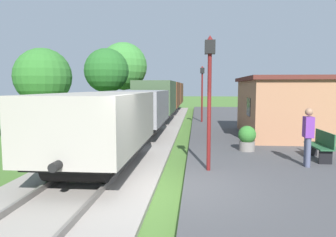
{
  "coord_description": "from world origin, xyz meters",
  "views": [
    {
      "loc": [
        0.5,
        -7.13,
        2.57
      ],
      "look_at": [
        -0.8,
        7.14,
        1.13
      ],
      "focal_mm": 33.83,
      "sensor_mm": 36.0,
      "label": 1
    }
  ],
  "objects_px": {
    "freight_train": "(158,100)",
    "tree_field_distant": "(123,66)",
    "station_hut": "(279,106)",
    "tree_trackside_far": "(43,77)",
    "lamp_post_near": "(210,78)",
    "tree_field_left": "(106,71)",
    "bench_near_hut": "(321,145)",
    "person_waiting": "(308,135)",
    "potted_planter": "(247,138)",
    "lamp_post_far": "(202,83)"
  },
  "relations": [
    {
      "from": "freight_train",
      "to": "potted_planter",
      "type": "relative_size",
      "value": 35.59
    },
    {
      "from": "station_hut",
      "to": "tree_field_distant",
      "type": "distance_m",
      "value": 17.15
    },
    {
      "from": "freight_train",
      "to": "lamp_post_near",
      "type": "distance_m",
      "value": 14.95
    },
    {
      "from": "freight_train",
      "to": "bench_near_hut",
      "type": "xyz_separation_m",
      "value": [
        6.84,
        -12.93,
        -0.86
      ]
    },
    {
      "from": "tree_field_left",
      "to": "tree_field_distant",
      "type": "height_order",
      "value": "tree_field_distant"
    },
    {
      "from": "lamp_post_far",
      "to": "tree_trackside_far",
      "type": "bearing_deg",
      "value": -156.98
    },
    {
      "from": "freight_train",
      "to": "station_hut",
      "type": "xyz_separation_m",
      "value": [
        6.8,
        -7.87,
        0.07
      ]
    },
    {
      "from": "bench_near_hut",
      "to": "person_waiting",
      "type": "distance_m",
      "value": 1.26
    },
    {
      "from": "person_waiting",
      "to": "potted_planter",
      "type": "height_order",
      "value": "person_waiting"
    },
    {
      "from": "freight_train",
      "to": "lamp_post_near",
      "type": "height_order",
      "value": "lamp_post_near"
    },
    {
      "from": "lamp_post_near",
      "to": "lamp_post_far",
      "type": "bearing_deg",
      "value": 90.0
    },
    {
      "from": "freight_train",
      "to": "tree_field_distant",
      "type": "xyz_separation_m",
      "value": [
        -3.79,
        5.33,
        2.84
      ]
    },
    {
      "from": "bench_near_hut",
      "to": "tree_field_left",
      "type": "height_order",
      "value": "tree_field_left"
    },
    {
      "from": "freight_train",
      "to": "lamp_post_near",
      "type": "bearing_deg",
      "value": -77.46
    },
    {
      "from": "bench_near_hut",
      "to": "lamp_post_far",
      "type": "xyz_separation_m",
      "value": [
        -3.6,
        10.73,
        2.08
      ]
    },
    {
      "from": "person_waiting",
      "to": "bench_near_hut",
      "type": "bearing_deg",
      "value": -124.65
    },
    {
      "from": "station_hut",
      "to": "tree_trackside_far",
      "type": "bearing_deg",
      "value": 171.59
    },
    {
      "from": "freight_train",
      "to": "person_waiting",
      "type": "height_order",
      "value": "freight_train"
    },
    {
      "from": "station_hut",
      "to": "tree_field_left",
      "type": "height_order",
      "value": "tree_field_left"
    },
    {
      "from": "potted_planter",
      "to": "lamp_post_far",
      "type": "relative_size",
      "value": 0.25
    },
    {
      "from": "freight_train",
      "to": "tree_field_distant",
      "type": "height_order",
      "value": "tree_field_distant"
    },
    {
      "from": "potted_planter",
      "to": "lamp_post_far",
      "type": "distance_m",
      "value": 9.84
    },
    {
      "from": "tree_trackside_far",
      "to": "lamp_post_near",
      "type": "bearing_deg",
      "value": -43.49
    },
    {
      "from": "lamp_post_far",
      "to": "tree_field_distant",
      "type": "relative_size",
      "value": 0.56
    },
    {
      "from": "station_hut",
      "to": "tree_field_distant",
      "type": "height_order",
      "value": "tree_field_distant"
    },
    {
      "from": "potted_planter",
      "to": "station_hut",
      "type": "bearing_deg",
      "value": 61.52
    },
    {
      "from": "bench_near_hut",
      "to": "person_waiting",
      "type": "height_order",
      "value": "person_waiting"
    },
    {
      "from": "lamp_post_near",
      "to": "tree_field_left",
      "type": "distance_m",
      "value": 15.44
    },
    {
      "from": "tree_trackside_far",
      "to": "tree_field_left",
      "type": "distance_m",
      "value": 5.72
    },
    {
      "from": "tree_trackside_far",
      "to": "person_waiting",
      "type": "bearing_deg",
      "value": -33.43
    },
    {
      "from": "bench_near_hut",
      "to": "person_waiting",
      "type": "relative_size",
      "value": 0.88
    },
    {
      "from": "lamp_post_far",
      "to": "freight_train",
      "type": "bearing_deg",
      "value": 145.88
    },
    {
      "from": "station_hut",
      "to": "person_waiting",
      "type": "height_order",
      "value": "station_hut"
    },
    {
      "from": "person_waiting",
      "to": "tree_field_left",
      "type": "distance_m",
      "value": 16.53
    },
    {
      "from": "lamp_post_near",
      "to": "tree_trackside_far",
      "type": "xyz_separation_m",
      "value": [
        -8.99,
        8.53,
        0.33
      ]
    },
    {
      "from": "tree_field_left",
      "to": "tree_field_distant",
      "type": "distance_m",
      "value": 6.11
    },
    {
      "from": "person_waiting",
      "to": "tree_trackside_far",
      "type": "height_order",
      "value": "tree_trackside_far"
    },
    {
      "from": "lamp_post_far",
      "to": "tree_trackside_far",
      "type": "height_order",
      "value": "tree_trackside_far"
    },
    {
      "from": "tree_trackside_far",
      "to": "tree_field_left",
      "type": "height_order",
      "value": "tree_field_left"
    },
    {
      "from": "station_hut",
      "to": "potted_planter",
      "type": "height_order",
      "value": "station_hut"
    },
    {
      "from": "freight_train",
      "to": "potted_planter",
      "type": "xyz_separation_m",
      "value": [
        4.73,
        -11.69,
        -0.86
      ]
    },
    {
      "from": "freight_train",
      "to": "tree_trackside_far",
      "type": "bearing_deg",
      "value": -133.74
    },
    {
      "from": "freight_train",
      "to": "tree_field_left",
      "type": "xyz_separation_m",
      "value": [
        -3.62,
        -0.74,
        2.14
      ]
    },
    {
      "from": "freight_train",
      "to": "station_hut",
      "type": "bearing_deg",
      "value": -49.18
    },
    {
      "from": "tree_field_distant",
      "to": "lamp_post_far",
      "type": "bearing_deg",
      "value": -46.95
    },
    {
      "from": "person_waiting",
      "to": "tree_trackside_far",
      "type": "distance_m",
      "value": 14.36
    },
    {
      "from": "lamp_post_far",
      "to": "tree_field_distant",
      "type": "xyz_separation_m",
      "value": [
        -7.03,
        7.52,
        1.62
      ]
    },
    {
      "from": "bench_near_hut",
      "to": "tree_trackside_far",
      "type": "height_order",
      "value": "tree_trackside_far"
    },
    {
      "from": "lamp_post_far",
      "to": "tree_trackside_far",
      "type": "distance_m",
      "value": 9.78
    },
    {
      "from": "station_hut",
      "to": "tree_field_left",
      "type": "xyz_separation_m",
      "value": [
        -10.42,
        7.13,
        2.07
      ]
    }
  ]
}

